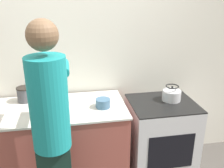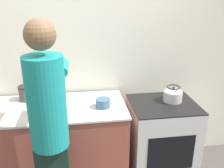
% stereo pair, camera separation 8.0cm
% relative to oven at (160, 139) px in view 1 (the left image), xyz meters
% --- Properties ---
extents(wall_back, '(8.00, 0.05, 2.60)m').
position_rel_oven_xyz_m(wall_back, '(-0.84, 0.44, 0.86)').
color(wall_back, silver).
rests_on(wall_back, ground_plane).
extents(counter, '(1.63, 0.70, 0.91)m').
position_rel_oven_xyz_m(counter, '(-1.22, 0.04, 0.01)').
color(counter, '#9E4C42').
rests_on(counter, ground_plane).
extents(oven, '(0.68, 0.60, 0.89)m').
position_rel_oven_xyz_m(oven, '(0.00, 0.00, 0.00)').
color(oven, silver).
rests_on(oven, ground_plane).
extents(person, '(0.32, 0.57, 1.82)m').
position_rel_oven_xyz_m(person, '(-1.11, -0.52, 0.57)').
color(person, '#152D26').
rests_on(person, ground_plane).
extents(cutting_board, '(0.28, 0.26, 0.02)m').
position_rel_oven_xyz_m(cutting_board, '(-1.15, 0.06, 0.47)').
color(cutting_board, silver).
rests_on(cutting_board, counter).
extents(knife, '(0.24, 0.06, 0.01)m').
position_rel_oven_xyz_m(knife, '(-1.17, 0.09, 0.48)').
color(knife, silver).
rests_on(knife, cutting_board).
extents(kettle, '(0.20, 0.20, 0.16)m').
position_rel_oven_xyz_m(kettle, '(0.11, 0.05, 0.51)').
color(kettle, silver).
rests_on(kettle, oven).
extents(bowl_prep, '(0.14, 0.14, 0.09)m').
position_rel_oven_xyz_m(bowl_prep, '(-0.64, -0.03, 0.51)').
color(bowl_prep, '#426684').
rests_on(bowl_prep, counter).
extents(canister_jar, '(0.15, 0.15, 0.15)m').
position_rel_oven_xyz_m(canister_jar, '(-1.41, 0.25, 0.54)').
color(canister_jar, '#4C4C51').
rests_on(canister_jar, counter).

